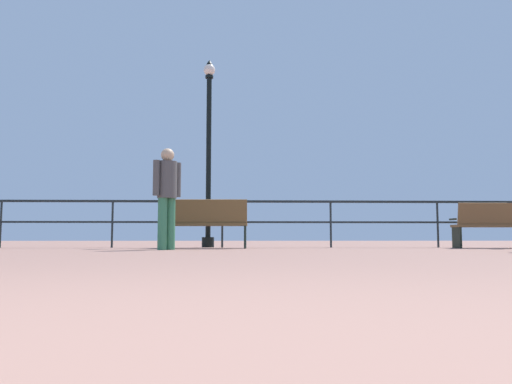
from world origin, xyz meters
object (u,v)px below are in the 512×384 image
(lamppost_center, at_px, (209,149))
(bench_near_right, at_px, (497,223))
(person_by_bench, at_px, (167,191))
(bench_near_left, at_px, (205,221))

(lamppost_center, bearing_deg, bench_near_right, -11.23)
(lamppost_center, xyz_separation_m, person_by_bench, (-0.58, -2.25, -1.14))
(bench_near_right, bearing_deg, person_by_bench, -170.30)
(bench_near_left, height_order, lamppost_center, lamppost_center)
(bench_near_left, bearing_deg, lamppost_center, 90.90)
(bench_near_left, xyz_separation_m, lamppost_center, (-0.02, 1.16, 1.63))
(person_by_bench, bearing_deg, bench_near_right, 9.70)
(bench_near_right, bearing_deg, lamppost_center, 168.77)
(bench_near_left, bearing_deg, person_by_bench, -118.86)
(bench_near_left, distance_m, person_by_bench, 1.34)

